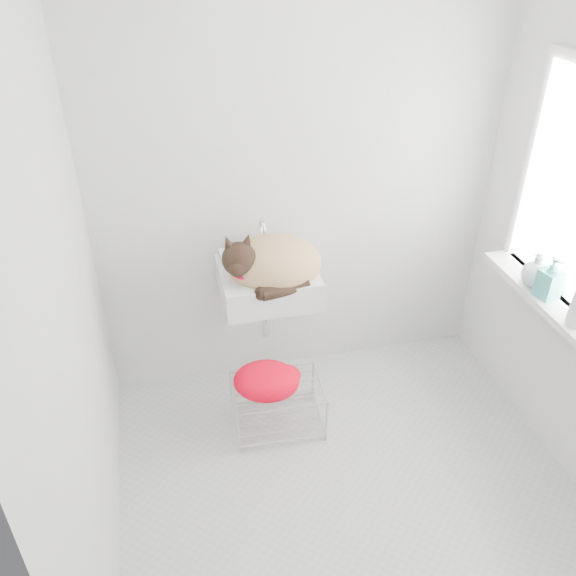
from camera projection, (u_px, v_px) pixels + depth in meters
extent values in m
cube|color=silver|center=(348.00, 486.00, 2.96)|extent=(2.20, 2.00, 0.02)
cube|color=silver|center=(300.00, 173.00, 3.10)|extent=(2.20, 0.02, 2.50)
cube|color=silver|center=(64.00, 308.00, 2.06)|extent=(0.02, 2.00, 2.50)
cube|color=white|center=(545.00, 298.00, 2.87)|extent=(0.16, 0.88, 0.04)
cube|color=white|center=(268.00, 269.00, 3.05)|extent=(0.49, 0.43, 0.20)
ellipsoid|color=tan|center=(274.00, 265.00, 3.04)|extent=(0.50, 0.44, 0.24)
sphere|color=black|center=(241.00, 257.00, 2.88)|extent=(0.19, 0.19, 0.17)
torus|color=red|center=(245.00, 266.00, 2.91)|extent=(0.16, 0.16, 0.07)
cube|color=#BEBABA|center=(278.00, 404.00, 3.23)|extent=(0.48, 0.35, 0.28)
ellipsoid|color=#F10400|center=(267.00, 387.00, 3.11)|extent=(0.40, 0.33, 0.14)
imported|color=white|center=(576.00, 324.00, 2.66)|extent=(0.12, 0.12, 0.22)
imported|color=teal|center=(545.00, 296.00, 2.85)|extent=(0.11, 0.12, 0.21)
imported|color=silver|center=(532.00, 284.00, 2.93)|extent=(0.15, 0.15, 0.17)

